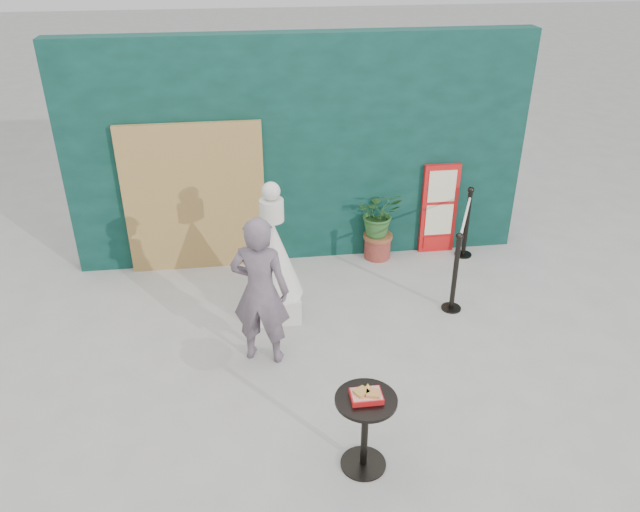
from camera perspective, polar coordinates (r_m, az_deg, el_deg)
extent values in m
plane|color=#ADAAA5|center=(6.31, 1.49, -13.27)|extent=(60.00, 60.00, 0.00)
cube|color=#092C24|center=(8.27, -1.83, 9.51)|extent=(6.00, 0.30, 3.00)
cube|color=tan|center=(8.24, -11.38, 5.15)|extent=(1.80, 0.08, 2.00)
imported|color=slate|center=(6.42, -5.49, -3.22)|extent=(0.70, 0.56, 1.67)
cube|color=red|center=(8.80, 10.82, 4.26)|extent=(0.50, 0.06, 1.30)
cube|color=beige|center=(8.63, 11.10, 6.27)|extent=(0.38, 0.02, 0.45)
cube|color=beige|center=(8.83, 10.80, 3.28)|extent=(0.38, 0.02, 0.45)
cube|color=red|center=(8.99, 10.60, 1.27)|extent=(0.38, 0.02, 0.18)
cube|color=silver|center=(7.48, -4.09, -4.27)|extent=(0.57, 0.57, 0.31)
cone|color=white|center=(7.16, -4.26, -0.11)|extent=(0.66, 0.66, 0.93)
cylinder|color=silver|center=(6.90, -4.44, 4.19)|extent=(0.27, 0.27, 0.25)
sphere|color=white|center=(6.81, -4.51, 5.93)|extent=(0.21, 0.21, 0.21)
cylinder|color=black|center=(5.75, 3.97, -18.40)|extent=(0.40, 0.40, 0.02)
cylinder|color=black|center=(5.50, 4.09, -15.91)|extent=(0.06, 0.06, 0.72)
cylinder|color=black|center=(5.25, 4.24, -13.00)|extent=(0.52, 0.52, 0.03)
cube|color=red|center=(5.22, 4.25, -12.67)|extent=(0.26, 0.19, 0.05)
cube|color=red|center=(5.20, 4.26, -12.44)|extent=(0.24, 0.17, 0.00)
cube|color=gold|center=(5.19, 3.81, -12.29)|extent=(0.15, 0.14, 0.02)
cube|color=#DC9750|center=(5.19, 4.87, -12.41)|extent=(0.13, 0.13, 0.02)
cone|color=yellow|center=(5.22, 4.39, -11.80)|extent=(0.06, 0.06, 0.06)
cylinder|color=#973B31|center=(8.72, 5.26, 0.79)|extent=(0.36, 0.36, 0.30)
cylinder|color=#915B2F|center=(8.64, 5.31, 1.82)|extent=(0.40, 0.40, 0.05)
imported|color=#2B5B27|center=(8.49, 5.42, 3.97)|extent=(0.60, 0.52, 0.66)
cylinder|color=black|center=(7.80, 11.88, -4.67)|extent=(0.24, 0.24, 0.02)
cylinder|color=black|center=(7.55, 12.24, -1.69)|extent=(0.06, 0.06, 0.96)
sphere|color=black|center=(7.31, 12.65, 1.76)|extent=(0.09, 0.09, 0.09)
cylinder|color=black|center=(9.03, 12.93, 0.15)|extent=(0.24, 0.24, 0.02)
cylinder|color=black|center=(8.82, 13.26, 2.83)|extent=(0.06, 0.06, 0.96)
sphere|color=black|center=(8.62, 13.64, 5.88)|extent=(0.09, 0.09, 0.09)
cylinder|color=white|center=(8.01, 13.09, 3.28)|extent=(0.63, 1.31, 0.03)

